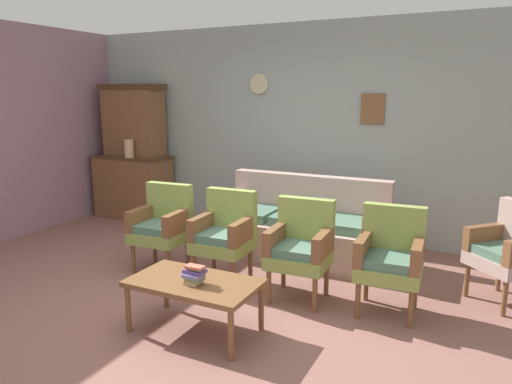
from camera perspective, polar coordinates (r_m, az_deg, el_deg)
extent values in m
plane|color=#84564C|center=(4.24, -8.00, -13.92)|extent=(7.68, 7.68, 0.00)
cube|color=#939E99|center=(6.18, 5.63, 7.31)|extent=(6.40, 0.06, 2.70)
cube|color=brown|center=(5.86, 13.89, 9.72)|extent=(0.28, 0.02, 0.36)
cylinder|color=beige|center=(6.35, 0.39, 12.90)|extent=(0.26, 0.03, 0.26)
cube|color=brown|center=(7.29, -14.58, 0.53)|extent=(1.10, 0.52, 0.90)
cube|color=#462D1B|center=(7.22, -14.77, 4.15)|extent=(1.16, 0.55, 0.03)
cube|color=brown|center=(7.23, -14.55, 8.08)|extent=(0.90, 0.36, 0.95)
cube|color=#462D1B|center=(7.22, -14.77, 12.16)|extent=(0.99, 0.38, 0.08)
cylinder|color=tan|center=(7.00, -15.06, 5.10)|extent=(0.14, 0.14, 0.26)
cube|color=tan|center=(5.39, 5.24, -5.74)|extent=(1.91, 0.81, 0.42)
cube|color=tan|center=(5.56, 6.52, -0.41)|extent=(1.91, 0.17, 0.48)
cube|color=tan|center=(5.06, 14.57, -3.34)|extent=(0.16, 0.80, 0.24)
cube|color=tan|center=(5.66, -2.96, -1.38)|extent=(0.16, 0.80, 0.24)
cube|color=#4C705B|center=(5.11, 10.95, -3.84)|extent=(0.50, 0.56, 0.10)
cube|color=#4C705B|center=(5.28, 5.13, -3.17)|extent=(0.50, 0.56, 0.10)
cube|color=#4C705B|center=(5.50, -0.27, -2.51)|extent=(0.50, 0.56, 0.10)
cube|color=#849947|center=(5.03, -11.47, -5.19)|extent=(0.55, 0.51, 0.12)
cube|color=#4C705B|center=(4.99, -11.65, -4.26)|extent=(0.47, 0.44, 0.10)
cube|color=#849947|center=(5.12, -10.36, -1.49)|extent=(0.53, 0.14, 0.46)
cube|color=brown|center=(4.87, -9.40, -3.60)|extent=(0.11, 0.48, 0.22)
cube|color=brown|center=(5.11, -13.60, -3.04)|extent=(0.11, 0.48, 0.22)
cylinder|color=brown|center=(4.84, -10.54, -8.59)|extent=(0.04, 0.04, 0.32)
cylinder|color=brown|center=(5.07, -14.57, -7.82)|extent=(0.04, 0.04, 0.32)
cylinder|color=brown|center=(5.14, -8.23, -7.27)|extent=(0.04, 0.04, 0.32)
cylinder|color=brown|center=(5.36, -12.12, -6.61)|extent=(0.04, 0.04, 0.32)
cube|color=#849947|center=(4.64, -4.05, -6.42)|extent=(0.54, 0.50, 0.12)
cube|color=#4C705B|center=(4.60, -4.19, -5.43)|extent=(0.46, 0.42, 0.10)
cube|color=#849947|center=(4.73, -2.95, -2.40)|extent=(0.52, 0.12, 0.46)
cube|color=brown|center=(4.49, -1.61, -4.74)|extent=(0.10, 0.48, 0.22)
cube|color=brown|center=(4.70, -6.45, -4.08)|extent=(0.10, 0.48, 0.22)
cylinder|color=brown|center=(4.47, -2.79, -10.16)|extent=(0.04, 0.04, 0.32)
cylinder|color=brown|center=(4.66, -7.44, -9.28)|extent=(0.04, 0.04, 0.32)
cylinder|color=brown|center=(4.79, -0.68, -8.62)|extent=(0.04, 0.04, 0.32)
cylinder|color=brown|center=(4.97, -5.11, -7.88)|extent=(0.04, 0.04, 0.32)
cube|color=#849947|center=(4.27, 5.17, -8.11)|extent=(0.55, 0.51, 0.12)
cube|color=#4C705B|center=(4.22, 5.11, -7.04)|extent=(0.46, 0.43, 0.10)
cube|color=#849947|center=(4.36, 6.07, -3.68)|extent=(0.52, 0.13, 0.46)
cube|color=brown|center=(4.16, 8.12, -6.26)|extent=(0.11, 0.48, 0.22)
cube|color=brown|center=(4.28, 2.41, -5.60)|extent=(0.11, 0.48, 0.22)
cylinder|color=brown|center=(4.13, 7.11, -12.17)|extent=(0.04, 0.04, 0.32)
cylinder|color=brown|center=(4.25, 1.55, -11.35)|extent=(0.04, 0.04, 0.32)
cylinder|color=brown|center=(4.46, 8.50, -10.30)|extent=(0.04, 0.04, 0.32)
cylinder|color=brown|center=(4.58, 3.34, -9.61)|extent=(0.04, 0.04, 0.32)
cube|color=#849947|center=(4.15, 15.71, -9.13)|extent=(0.55, 0.51, 0.12)
cube|color=#4C705B|center=(4.10, 15.74, -8.05)|extent=(0.46, 0.43, 0.10)
cube|color=#849947|center=(4.25, 16.29, -4.54)|extent=(0.52, 0.13, 0.46)
cube|color=brown|center=(4.07, 18.93, -7.18)|extent=(0.11, 0.48, 0.22)
cube|color=brown|center=(4.12, 12.79, -6.60)|extent=(0.11, 0.48, 0.22)
cylinder|color=brown|center=(4.04, 18.18, -13.25)|extent=(0.04, 0.04, 0.32)
cylinder|color=brown|center=(4.09, 12.17, -12.61)|extent=(0.04, 0.04, 0.32)
cylinder|color=brown|center=(4.39, 18.66, -11.23)|extent=(0.04, 0.04, 0.32)
cylinder|color=brown|center=(4.43, 13.15, -10.67)|extent=(0.04, 0.04, 0.32)
cube|color=tan|center=(4.72, 27.77, -7.50)|extent=(0.71, 0.71, 0.12)
cube|color=#4C705B|center=(4.68, 27.71, -6.49)|extent=(0.60, 0.60, 0.10)
cube|color=brown|center=(4.82, 26.06, -4.85)|extent=(0.39, 0.40, 0.22)
cylinder|color=brown|center=(4.53, 27.79, -11.26)|extent=(0.04, 0.04, 0.32)
cylinder|color=brown|center=(4.80, 24.10, -9.64)|extent=(0.04, 0.04, 0.32)
cylinder|color=brown|center=(5.06, 27.27, -8.84)|extent=(0.04, 0.04, 0.32)
cube|color=brown|center=(3.73, -7.49, -10.83)|extent=(1.00, 0.56, 0.04)
cylinder|color=brown|center=(4.25, -10.83, -11.15)|extent=(0.04, 0.04, 0.38)
cylinder|color=brown|center=(3.80, 0.63, -13.78)|extent=(0.04, 0.04, 0.38)
cylinder|color=brown|center=(3.91, -15.19, -13.44)|extent=(0.04, 0.04, 0.38)
cylinder|color=brown|center=(3.42, -3.04, -16.88)|extent=(0.04, 0.04, 0.38)
cube|color=tan|center=(3.66, -7.60, -10.73)|extent=(0.11, 0.10, 0.03)
cube|color=olive|center=(3.65, -7.40, -10.35)|extent=(0.13, 0.11, 0.03)
cube|color=slate|center=(3.63, -7.57, -9.98)|extent=(0.15, 0.10, 0.03)
cube|color=#5B408E|center=(3.64, -7.39, -9.44)|extent=(0.16, 0.11, 0.03)
cube|color=#66764D|center=(3.63, -7.32, -9.11)|extent=(0.13, 0.08, 0.02)
cube|color=#C15D45|center=(3.60, -7.40, -8.95)|extent=(0.14, 0.08, 0.02)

